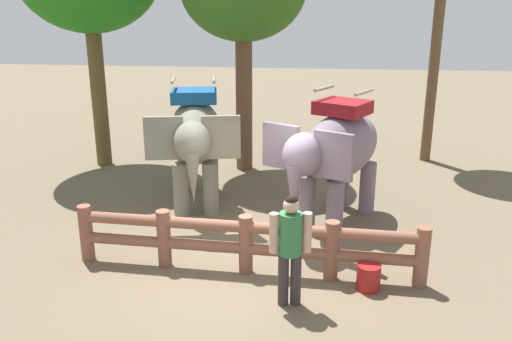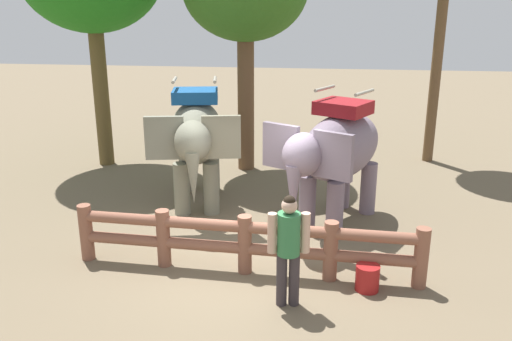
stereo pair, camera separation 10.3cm
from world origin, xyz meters
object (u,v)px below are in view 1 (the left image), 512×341
tourist_woman_in_black (290,243)px  log_fence (246,240)px  elephant_center (336,151)px  elephant_near_left (195,136)px  feed_bucket (368,277)px

tourist_woman_in_black → log_fence: bearing=130.8°
elephant_center → log_fence: bearing=-123.0°
elephant_near_left → feed_bucket: bearing=-43.3°
feed_bucket → log_fence: bearing=170.9°
log_fence → elephant_near_left: (-1.57, 3.10, 1.03)m
tourist_woman_in_black → feed_bucket: tourist_woman_in_black is taller
tourist_woman_in_black → feed_bucket: 1.62m
tourist_woman_in_black → feed_bucket: size_ratio=4.14×
elephant_center → feed_bucket: 3.08m
log_fence → feed_bucket: log_fence is taller
log_fence → elephant_center: 2.99m
log_fence → elephant_near_left: 3.63m
log_fence → feed_bucket: 2.13m
log_fence → elephant_near_left: elephant_near_left is taller
elephant_near_left → tourist_woman_in_black: elephant_near_left is taller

